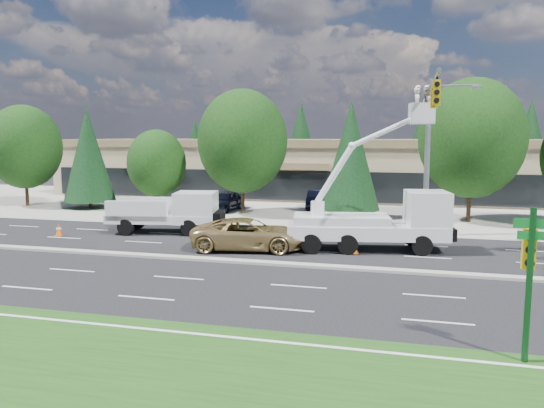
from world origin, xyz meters
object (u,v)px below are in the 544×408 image
(street_sign_pole, at_px, (529,268))
(minivan, at_px, (248,234))
(signal_mast, at_px, (430,131))
(bucket_truck, at_px, (382,216))
(utility_pickup, at_px, (171,216))

(street_sign_pole, bearing_deg, minivan, 134.09)
(signal_mast, bearing_deg, minivan, -154.46)
(minivan, bearing_deg, bucket_truck, -86.86)
(bucket_truck, xyz_separation_m, minivan, (-6.60, -1.54, -0.98))
(minivan, bearing_deg, utility_pickup, 49.61)
(signal_mast, relative_size, street_sign_pole, 2.54)
(street_sign_pole, bearing_deg, bucket_truck, 108.45)
(signal_mast, xyz_separation_m, utility_pickup, (-14.83, -0.75, -5.04))
(street_sign_pole, xyz_separation_m, bucket_truck, (-4.25, 12.74, -0.66))
(bucket_truck, bearing_deg, minivan, -177.15)
(utility_pickup, bearing_deg, bucket_truck, -20.02)
(signal_mast, distance_m, minivan, 11.16)
(street_sign_pole, height_order, utility_pickup, street_sign_pole)
(street_sign_pole, xyz_separation_m, utility_pickup, (-16.80, 14.70, -1.43))
(street_sign_pole, distance_m, minivan, 15.68)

